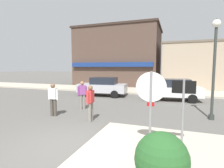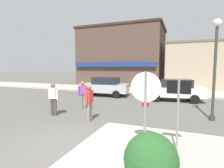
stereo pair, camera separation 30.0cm
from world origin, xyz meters
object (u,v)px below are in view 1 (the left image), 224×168
object	(u,v)px
one_way_sign	(183,108)
parked_car_second	(172,89)
pedestrian_kerb_side	(82,94)
pedestrian_crossing_near	(53,99)
stop_sign	(151,100)
planter	(161,167)
pedestrian_crossing_far	(90,102)
lamp_post	(215,55)
parked_car_nearest	(103,86)

from	to	relation	value
one_way_sign	parked_car_second	xyz separation A→B (m)	(-0.33, 8.38, -0.52)
one_way_sign	pedestrian_kerb_side	bearing A→B (deg)	143.86
parked_car_second	pedestrian_crossing_near	bearing A→B (deg)	-130.95
stop_sign	planter	world-z (taller)	stop_sign
one_way_sign	pedestrian_crossing_far	xyz separation A→B (m)	(-3.71, 1.91, -0.46)
one_way_sign	pedestrian_kerb_side	xyz separation A→B (m)	(-5.15, 3.76, -0.46)
parked_car_second	pedestrian_crossing_far	xyz separation A→B (m)	(-3.37, -6.47, 0.06)
pedestrian_crossing_far	lamp_post	bearing A→B (deg)	22.17
planter	parked_car_nearest	bearing A→B (deg)	117.97
pedestrian_crossing_near	pedestrian_kerb_side	bearing A→B (deg)	68.61
pedestrian_crossing_far	one_way_sign	bearing A→B (deg)	-27.24
stop_sign	pedestrian_crossing_near	size ratio (longest dim) A/B	1.43
planter	stop_sign	bearing A→B (deg)	104.44
pedestrian_crossing_far	pedestrian_kerb_side	size ratio (longest dim) A/B	1.00
stop_sign	parked_car_second	size ratio (longest dim) A/B	0.55
pedestrian_crossing_near	parked_car_nearest	bearing A→B (deg)	90.42
planter	pedestrian_crossing_near	world-z (taller)	pedestrian_crossing_near
stop_sign	one_way_sign	bearing A→B (deg)	10.40
planter	pedestrian_crossing_far	distance (m)	4.93
parked_car_second	pedestrian_crossing_near	world-z (taller)	pedestrian_crossing_near
stop_sign	planter	xyz separation A→B (m)	(0.41, -1.60, -0.96)
stop_sign	pedestrian_kerb_side	size ratio (longest dim) A/B	1.43
stop_sign	parked_car_nearest	xyz separation A→B (m)	(-5.03, 8.65, -0.71)
stop_sign	pedestrian_crossing_near	world-z (taller)	stop_sign
planter	lamp_post	world-z (taller)	lamp_post
planter	lamp_post	bearing A→B (deg)	72.20
one_way_sign	pedestrian_kerb_side	distance (m)	6.39
pedestrian_kerb_side	pedestrian_crossing_far	bearing A→B (deg)	-52.11
stop_sign	pedestrian_crossing_far	xyz separation A→B (m)	(-2.87, 2.06, -0.65)
stop_sign	pedestrian_crossing_near	bearing A→B (deg)	156.06
lamp_post	planter	bearing A→B (deg)	-107.80
parked_car_nearest	pedestrian_crossing_far	distance (m)	6.93
planter	pedestrian_crossing_far	xyz separation A→B (m)	(-3.29, 3.67, 0.31)
pedestrian_crossing_near	pedestrian_crossing_far	world-z (taller)	same
one_way_sign	lamp_post	bearing A→B (deg)	70.35
parked_car_nearest	pedestrian_crossing_far	bearing A→B (deg)	-71.87
stop_sign	lamp_post	world-z (taller)	lamp_post
parked_car_second	pedestrian_crossing_near	xyz separation A→B (m)	(-5.48, -6.32, 0.06)
lamp_post	pedestrian_crossing_far	world-z (taller)	lamp_post
one_way_sign	planter	size ratio (longest dim) A/B	1.71
planter	pedestrian_kerb_side	xyz separation A→B (m)	(-4.73, 5.52, 0.31)
stop_sign	pedestrian_kerb_side	world-z (taller)	stop_sign
planter	pedestrian_crossing_near	size ratio (longest dim) A/B	0.76
lamp_post	parked_car_second	size ratio (longest dim) A/B	1.09
planter	pedestrian_crossing_near	bearing A→B (deg)	144.72
stop_sign	one_way_sign	distance (m)	0.87
parked_car_nearest	pedestrian_kerb_side	bearing A→B (deg)	-81.42
pedestrian_crossing_far	planter	bearing A→B (deg)	-48.12
parked_car_second	one_way_sign	bearing A→B (deg)	-87.72
parked_car_nearest	parked_car_second	xyz separation A→B (m)	(5.53, -0.12, 0.00)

